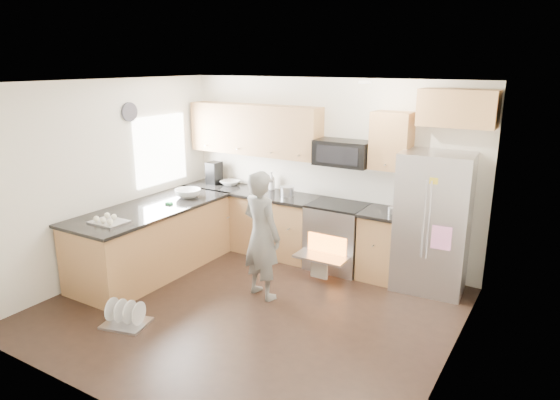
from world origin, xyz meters
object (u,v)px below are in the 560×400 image
Objects in this scene: stove_range at (338,221)px; refrigerator at (433,222)px; person at (262,235)px; dish_rack at (126,318)px.

stove_range is 1.02× the size of refrigerator.
person is (-0.41, -1.29, 0.12)m from stove_range.
refrigerator reaches higher than person.
dish_rack is at bearing -116.04° from stove_range.
person is at bearing 57.13° from dish_rack.
stove_range is 1.31m from refrigerator.
person is (-1.70, -1.30, -0.09)m from refrigerator.
refrigerator is at bearing -127.17° from person.
person is 2.89× the size of dish_rack.
stove_range is at bearing 176.17° from refrigerator.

